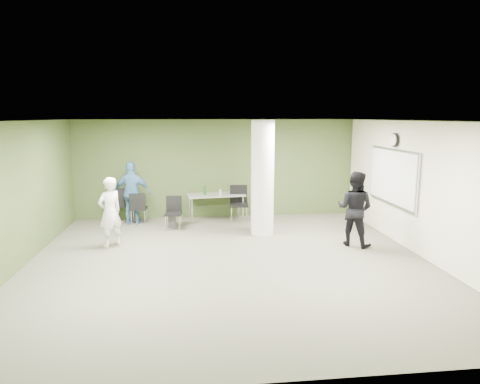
{
  "coord_description": "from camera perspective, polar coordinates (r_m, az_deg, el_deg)",
  "views": [
    {
      "loc": [
        -0.71,
        -8.18,
        2.88
      ],
      "look_at": [
        0.33,
        1.0,
        1.24
      ],
      "focal_mm": 32.0,
      "sensor_mm": 36.0,
      "label": 1
    }
  ],
  "objects": [
    {
      "name": "floor",
      "position": [
        8.7,
        -1.46,
        -9.29
      ],
      "size": [
        8.0,
        8.0,
        0.0
      ],
      "primitive_type": "plane",
      "color": "#525041",
      "rests_on": "ground"
    },
    {
      "name": "ceiling",
      "position": [
        8.21,
        -1.55,
        9.48
      ],
      "size": [
        8.0,
        8.0,
        0.0
      ],
      "primitive_type": "plane",
      "rotation": [
        3.14,
        0.0,
        0.0
      ],
      "color": "white",
      "rests_on": "wall_back"
    },
    {
      "name": "wall_back",
      "position": [
        12.29,
        -3.14,
        3.12
      ],
      "size": [
        8.0,
        2.8,
        0.02
      ],
      "primitive_type": "cube",
      "rotation": [
        1.57,
        0.0,
        0.0
      ],
      "color": "#3F5327",
      "rests_on": "floor"
    },
    {
      "name": "wall_left",
      "position": [
        8.94,
        -27.97,
        -0.68
      ],
      "size": [
        0.02,
        8.0,
        2.8
      ],
      "primitive_type": "cube",
      "color": "#3F5327",
      "rests_on": "floor"
    },
    {
      "name": "wall_right_cream",
      "position": [
        9.56,
        23.14,
        0.32
      ],
      "size": [
        0.02,
        8.0,
        2.8
      ],
      "primitive_type": "cube",
      "color": "beige",
      "rests_on": "floor"
    },
    {
      "name": "column",
      "position": [
        10.43,
        3.02,
        1.87
      ],
      "size": [
        0.56,
        0.56,
        2.8
      ],
      "primitive_type": "cylinder",
      "color": "silver",
      "rests_on": "floor"
    },
    {
      "name": "whiteboard",
      "position": [
        10.55,
        19.63,
        1.94
      ],
      "size": [
        0.05,
        2.3,
        1.3
      ],
      "color": "silver",
      "rests_on": "wall_right_cream"
    },
    {
      "name": "wall_clock",
      "position": [
        10.48,
        19.91,
        6.55
      ],
      "size": [
        0.06,
        0.32,
        0.32
      ],
      "color": "black",
      "rests_on": "wall_right_cream"
    },
    {
      "name": "folding_table",
      "position": [
        11.91,
        -3.26,
        -0.53
      ],
      "size": [
        1.64,
        0.87,
        1.0
      ],
      "rotation": [
        0.0,
        0.0,
        0.12
      ],
      "color": "gray",
      "rests_on": "floor"
    },
    {
      "name": "wastebasket",
      "position": [
        11.47,
        -9.17,
        -3.86
      ],
      "size": [
        0.26,
        0.26,
        0.3
      ],
      "primitive_type": "cylinder",
      "color": "#4C4C4C",
      "rests_on": "floor"
    },
    {
      "name": "chair_back_left",
      "position": [
        12.12,
        -15.48,
        -1.31
      ],
      "size": [
        0.51,
        0.51,
        0.98
      ],
      "rotation": [
        0.0,
        0.0,
        3.2
      ],
      "color": "black",
      "rests_on": "floor"
    },
    {
      "name": "chair_back_right",
      "position": [
        11.81,
        -13.42,
        -1.84
      ],
      "size": [
        0.44,
        0.44,
        0.87
      ],
      "rotation": [
        0.0,
        0.0,
        3.11
      ],
      "color": "black",
      "rests_on": "floor"
    },
    {
      "name": "chair_table_left",
      "position": [
        11.18,
        -8.86,
        -2.41
      ],
      "size": [
        0.46,
        0.46,
        0.85
      ],
      "rotation": [
        0.0,
        0.0,
        -0.09
      ],
      "color": "black",
      "rests_on": "floor"
    },
    {
      "name": "chair_table_right",
      "position": [
        11.8,
        -0.17,
        -1.15
      ],
      "size": [
        0.54,
        0.54,
        1.01
      ],
      "rotation": [
        0.0,
        0.0,
        -0.07
      ],
      "color": "black",
      "rests_on": "floor"
    },
    {
      "name": "woman_white",
      "position": [
        9.95,
        -16.94,
        -2.57
      ],
      "size": [
        0.67,
        0.67,
        1.56
      ],
      "primitive_type": "imported",
      "rotation": [
        0.0,
        0.0,
        3.91
      ],
      "color": "white",
      "rests_on": "floor"
    },
    {
      "name": "man_black",
      "position": [
        9.91,
        15.05,
        -2.16
      ],
      "size": [
        1.04,
        1.02,
        1.69
      ],
      "primitive_type": "imported",
      "rotation": [
        0.0,
        0.0,
        2.45
      ],
      "color": "black",
      "rests_on": "floor"
    },
    {
      "name": "man_blue",
      "position": [
        11.84,
        -14.18,
        -0.14
      ],
      "size": [
        1.02,
        0.47,
        1.7
      ],
      "primitive_type": "imported",
      "rotation": [
        0.0,
        0.0,
        3.09
      ],
      "color": "teal",
      "rests_on": "floor"
    }
  ]
}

